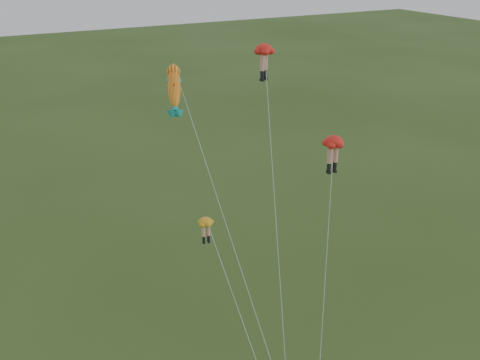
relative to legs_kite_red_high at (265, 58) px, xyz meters
name	(u,v)px	position (x,y,z in m)	size (l,w,h in m)	color
legs_kite_red_high	(265,58)	(0.00, 0.00, 0.00)	(4.73, 10.92, 19.01)	red
legs_kite_red_mid	(333,148)	(2.74, -4.01, -5.08)	(5.16, 6.68, 13.80)	red
legs_kite_yellow	(208,231)	(-5.51, -3.11, -9.30)	(1.15, 9.27, 9.58)	gold
fish_kite	(175,88)	(-5.43, 1.60, -1.58)	(2.43, 13.71, 18.10)	yellow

